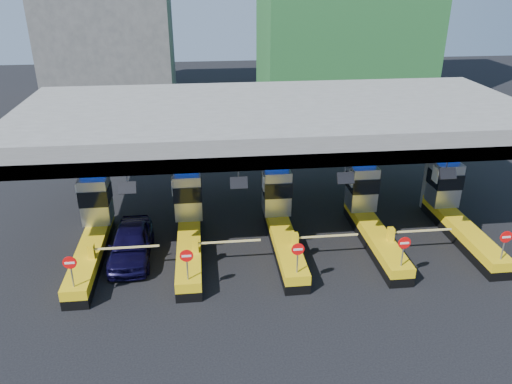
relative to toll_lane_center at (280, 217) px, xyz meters
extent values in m
plane|color=black|center=(0.00, -0.28, -1.40)|extent=(120.00, 120.00, 0.00)
cube|color=slate|center=(0.00, 2.72, 4.85)|extent=(28.00, 12.00, 1.50)
cube|color=#4C4C49|center=(0.00, -2.98, 4.45)|extent=(28.00, 0.60, 0.70)
cube|color=slate|center=(-10.00, 2.72, 1.35)|extent=(1.00, 1.00, 5.50)
cube|color=slate|center=(0.00, 2.72, 1.35)|extent=(1.00, 1.00, 5.50)
cube|color=slate|center=(10.00, 2.72, 1.35)|extent=(1.00, 1.00, 5.50)
cylinder|color=slate|center=(-7.50, -2.98, 3.85)|extent=(0.06, 0.06, 0.50)
cube|color=black|center=(-7.50, -3.18, 3.50)|extent=(0.80, 0.38, 0.54)
cylinder|color=slate|center=(-2.50, -2.98, 3.85)|extent=(0.06, 0.06, 0.50)
cube|color=black|center=(-2.50, -3.18, 3.50)|extent=(0.80, 0.38, 0.54)
cylinder|color=slate|center=(2.50, -2.98, 3.85)|extent=(0.06, 0.06, 0.50)
cube|color=black|center=(2.50, -3.18, 3.50)|extent=(0.80, 0.38, 0.54)
cylinder|color=slate|center=(7.50, -2.98, 3.85)|extent=(0.06, 0.06, 0.50)
cube|color=black|center=(7.50, -3.18, 3.50)|extent=(0.80, 0.38, 0.54)
cube|color=black|center=(-10.00, -1.28, -1.15)|extent=(1.20, 8.00, 0.50)
cube|color=#E5B70C|center=(-10.00, -1.28, -0.65)|extent=(1.20, 8.00, 0.50)
cube|color=#9EA3A8|center=(-10.00, 1.52, 0.90)|extent=(1.50, 1.50, 2.60)
cube|color=black|center=(-10.00, 1.50, 1.20)|extent=(1.56, 1.56, 0.90)
cube|color=#0C2DBF|center=(-10.00, 1.52, 2.48)|extent=(1.30, 0.35, 0.55)
cube|color=white|center=(-10.80, 1.22, 1.60)|extent=(0.06, 0.70, 0.90)
cylinder|color=slate|center=(-10.00, -4.88, 0.25)|extent=(0.07, 0.07, 1.30)
cylinder|color=red|center=(-10.00, -4.91, 0.85)|extent=(0.60, 0.04, 0.60)
cube|color=white|center=(-10.00, -4.93, 0.85)|extent=(0.42, 0.02, 0.10)
cube|color=#E5B70C|center=(-9.65, -2.48, -0.05)|extent=(0.30, 0.35, 0.70)
cube|color=white|center=(-8.00, -2.48, 0.05)|extent=(3.20, 0.08, 0.08)
cube|color=black|center=(-5.00, -1.28, -1.15)|extent=(1.20, 8.00, 0.50)
cube|color=#E5B70C|center=(-5.00, -1.28, -0.65)|extent=(1.20, 8.00, 0.50)
cube|color=#9EA3A8|center=(-5.00, 1.52, 0.90)|extent=(1.50, 1.50, 2.60)
cube|color=black|center=(-5.00, 1.50, 1.20)|extent=(1.56, 1.56, 0.90)
cube|color=#0C2DBF|center=(-5.00, 1.52, 2.48)|extent=(1.30, 0.35, 0.55)
cube|color=white|center=(-5.80, 1.22, 1.60)|extent=(0.06, 0.70, 0.90)
cylinder|color=slate|center=(-5.00, -4.88, 0.25)|extent=(0.07, 0.07, 1.30)
cylinder|color=red|center=(-5.00, -4.91, 0.85)|extent=(0.60, 0.04, 0.60)
cube|color=white|center=(-5.00, -4.93, 0.85)|extent=(0.42, 0.02, 0.10)
cube|color=#E5B70C|center=(-4.65, -2.48, -0.05)|extent=(0.30, 0.35, 0.70)
cube|color=white|center=(-3.00, -2.48, 0.05)|extent=(3.20, 0.08, 0.08)
cube|color=black|center=(0.00, -1.28, -1.15)|extent=(1.20, 8.00, 0.50)
cube|color=#E5B70C|center=(0.00, -1.28, -0.65)|extent=(1.20, 8.00, 0.50)
cube|color=#9EA3A8|center=(0.00, 1.52, 0.90)|extent=(1.50, 1.50, 2.60)
cube|color=black|center=(0.00, 1.50, 1.20)|extent=(1.56, 1.56, 0.90)
cube|color=#0C2DBF|center=(0.00, 1.52, 2.48)|extent=(1.30, 0.35, 0.55)
cube|color=white|center=(-0.80, 1.22, 1.60)|extent=(0.06, 0.70, 0.90)
cylinder|color=slate|center=(0.00, -4.88, 0.25)|extent=(0.07, 0.07, 1.30)
cylinder|color=red|center=(0.00, -4.91, 0.85)|extent=(0.60, 0.04, 0.60)
cube|color=white|center=(0.00, -4.93, 0.85)|extent=(0.42, 0.02, 0.10)
cube|color=#E5B70C|center=(0.35, -2.48, -0.05)|extent=(0.30, 0.35, 0.70)
cube|color=white|center=(2.00, -2.48, 0.05)|extent=(3.20, 0.08, 0.08)
cube|color=black|center=(5.00, -1.28, -1.15)|extent=(1.20, 8.00, 0.50)
cube|color=#E5B70C|center=(5.00, -1.28, -0.65)|extent=(1.20, 8.00, 0.50)
cube|color=#9EA3A8|center=(5.00, 1.52, 0.90)|extent=(1.50, 1.50, 2.60)
cube|color=black|center=(5.00, 1.50, 1.20)|extent=(1.56, 1.56, 0.90)
cube|color=#0C2DBF|center=(5.00, 1.52, 2.48)|extent=(1.30, 0.35, 0.55)
cube|color=white|center=(4.20, 1.22, 1.60)|extent=(0.06, 0.70, 0.90)
cylinder|color=slate|center=(5.00, -4.88, 0.25)|extent=(0.07, 0.07, 1.30)
cylinder|color=red|center=(5.00, -4.91, 0.85)|extent=(0.60, 0.04, 0.60)
cube|color=white|center=(5.00, -4.93, 0.85)|extent=(0.42, 0.02, 0.10)
cube|color=#E5B70C|center=(5.35, -2.48, -0.05)|extent=(0.30, 0.35, 0.70)
cube|color=white|center=(7.00, -2.48, 0.05)|extent=(3.20, 0.08, 0.08)
cube|color=black|center=(10.00, -1.28, -1.15)|extent=(1.20, 8.00, 0.50)
cube|color=#E5B70C|center=(10.00, -1.28, -0.65)|extent=(1.20, 8.00, 0.50)
cube|color=#9EA3A8|center=(10.00, 1.52, 0.90)|extent=(1.50, 1.50, 2.60)
cube|color=black|center=(10.00, 1.50, 1.20)|extent=(1.56, 1.56, 0.90)
cube|color=#0C2DBF|center=(10.00, 1.52, 2.48)|extent=(1.30, 0.35, 0.55)
cube|color=white|center=(9.20, 1.22, 1.60)|extent=(0.06, 0.70, 0.90)
cylinder|color=slate|center=(10.00, -4.88, 0.25)|extent=(0.07, 0.07, 1.30)
cylinder|color=red|center=(10.00, -4.91, 0.85)|extent=(0.60, 0.04, 0.60)
cube|color=white|center=(10.00, -4.93, 0.85)|extent=(0.42, 0.02, 0.10)
cube|color=#E5B70C|center=(10.35, -2.48, -0.05)|extent=(0.30, 0.35, 0.70)
cube|color=#4C4C49|center=(-14.00, 35.72, 7.60)|extent=(14.00, 10.00, 18.00)
imported|color=black|center=(-7.98, -1.05, -0.52)|extent=(2.07, 5.13, 1.75)
camera|label=1|loc=(-4.10, -24.05, 12.41)|focal=35.00mm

